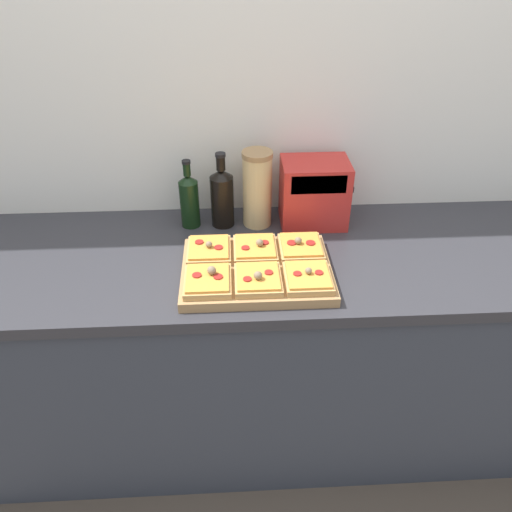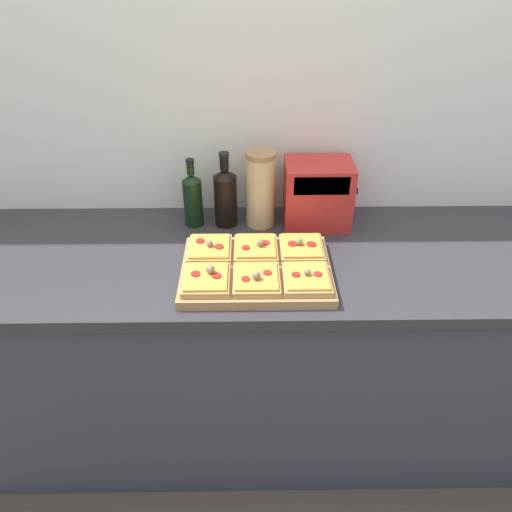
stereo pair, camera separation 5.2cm
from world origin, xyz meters
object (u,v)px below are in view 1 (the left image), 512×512
Objects in this scene: grain_jar_tall at (257,189)px; toaster_oven at (314,193)px; olive_oil_bottle at (189,200)px; wine_bottle at (222,196)px; cutting_board at (257,271)px.

grain_jar_tall reaches higher than toaster_oven.
olive_oil_bottle is 0.92× the size of wine_bottle.
olive_oil_bottle is at bearing 180.00° from wine_bottle.
wine_bottle is 0.99× the size of grain_jar_tall.
wine_bottle is 0.13m from grain_jar_tall.
cutting_board is 0.35m from grain_jar_tall.
cutting_board is 0.35m from wine_bottle.
toaster_oven is (0.33, -0.00, 0.01)m from wine_bottle.
grain_jar_tall is (0.13, 0.00, 0.03)m from wine_bottle.
cutting_board is 0.41m from toaster_oven.
cutting_board is at bearing -125.01° from toaster_oven.
toaster_oven is at bearing -0.24° from grain_jar_tall.
cutting_board is 1.67× the size of grain_jar_tall.
grain_jar_tall is 1.08× the size of toaster_oven.
olive_oil_bottle is at bearing 179.89° from toaster_oven.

